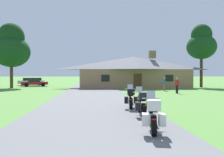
# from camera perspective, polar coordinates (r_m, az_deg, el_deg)

# --- Properties ---
(ground_plane) EXTENTS (500.00, 500.00, 0.00)m
(ground_plane) POSITION_cam_1_polar(r_m,az_deg,el_deg) (21.40, -4.83, -4.32)
(ground_plane) COLOR #56893D
(asphalt_driveway) EXTENTS (6.40, 80.00, 0.06)m
(asphalt_driveway) POSITION_cam_1_polar(r_m,az_deg,el_deg) (19.41, -4.83, -4.77)
(asphalt_driveway) COLOR slate
(asphalt_driveway) RESTS_ON ground
(motorcycle_black_nearest_to_camera) EXTENTS (0.98, 2.07, 1.30)m
(motorcycle_black_nearest_to_camera) POSITION_cam_1_polar(r_m,az_deg,el_deg) (7.80, 10.05, -9.02)
(motorcycle_black_nearest_to_camera) COLOR black
(motorcycle_black_nearest_to_camera) RESTS_ON asphalt_driveway
(motorcycle_red_second_in_row) EXTENTS (0.79, 2.08, 1.30)m
(motorcycle_red_second_in_row) POSITION_cam_1_polar(r_m,az_deg,el_deg) (10.80, 7.45, -6.23)
(motorcycle_red_second_in_row) COLOR black
(motorcycle_red_second_in_row) RESTS_ON asphalt_driveway
(motorcycle_black_farthest_in_row) EXTENTS (0.89, 2.08, 1.30)m
(motorcycle_black_farthest_in_row) POSITION_cam_1_polar(r_m,az_deg,el_deg) (13.24, 4.65, -4.91)
(motorcycle_black_farthest_in_row) COLOR black
(motorcycle_black_farthest_in_row) RESTS_ON asphalt_driveway
(stone_lodge) EXTENTS (16.68, 6.50, 5.57)m
(stone_lodge) POSITION_cam_1_polar(r_m,az_deg,el_deg) (34.59, 5.41, 1.66)
(stone_lodge) COLOR #896B4C
(stone_lodge) RESTS_ON ground
(bystander_blue_shirt_near_lodge) EXTENTS (0.37, 0.49, 1.69)m
(bystander_blue_shirt_near_lodge) POSITION_cam_1_polar(r_m,az_deg,el_deg) (28.48, 12.80, -1.13)
(bystander_blue_shirt_near_lodge) COLOR #75664C
(bystander_blue_shirt_near_lodge) RESTS_ON ground
(bystander_red_shirt_beside_signpost) EXTENTS (0.31, 0.53, 1.69)m
(bystander_red_shirt_beside_signpost) POSITION_cam_1_polar(r_m,az_deg,el_deg) (25.05, 15.78, -1.42)
(bystander_red_shirt_beside_signpost) COLOR black
(bystander_red_shirt_beside_signpost) RESTS_ON ground
(tree_right_of_lodge) EXTENTS (4.53, 4.53, 9.84)m
(tree_right_of_lodge) POSITION_cam_1_polar(r_m,az_deg,el_deg) (38.87, 21.26, 8.08)
(tree_right_of_lodge) COLOR #422D19
(tree_right_of_lodge) RESTS_ON ground
(tree_left_far) EXTENTS (5.39, 5.39, 9.55)m
(tree_left_far) POSITION_cam_1_polar(r_m,az_deg,el_deg) (37.27, -23.65, 7.08)
(tree_left_far) COLOR #422D19
(tree_left_far) RESTS_ON ground
(parked_silver_suv_far_left) EXTENTS (4.83, 2.53, 1.40)m
(parked_silver_suv_far_left) POSITION_cam_1_polar(r_m,az_deg,el_deg) (45.30, -19.23, -0.63)
(parked_silver_suv_far_left) COLOR #ADAFB7
(parked_silver_suv_far_left) RESTS_ON ground
(parked_red_sedan_far_left) EXTENTS (4.54, 2.89, 1.20)m
(parked_red_sedan_far_left) POSITION_cam_1_polar(r_m,az_deg,el_deg) (40.83, -18.61, -0.97)
(parked_red_sedan_far_left) COLOR maroon
(parked_red_sedan_far_left) RESTS_ON ground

